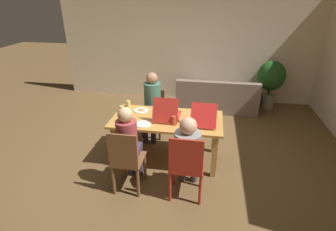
{
  "coord_description": "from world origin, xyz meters",
  "views": [
    {
      "loc": [
        0.64,
        -3.72,
        2.6
      ],
      "look_at": [
        0.0,
        0.1,
        0.77
      ],
      "focal_mm": 28.15,
      "sensor_mm": 36.0,
      "label": 1
    }
  ],
  "objects_px": {
    "drinking_glass_1": "(174,121)",
    "drinking_glass_2": "(122,120)",
    "potted_plant": "(271,78)",
    "drinking_glass_3": "(128,104)",
    "person_1": "(152,101)",
    "pizza_box_1": "(204,117)",
    "plate_0": "(143,124)",
    "pizza_box_0": "(167,114)",
    "chair_1": "(154,112)",
    "chair_2": "(126,160)",
    "couch": "(216,98)",
    "person_0": "(188,149)",
    "person_2": "(129,141)",
    "dining_table": "(167,124)",
    "drinking_glass_0": "(122,109)",
    "chair_0": "(186,165)",
    "plate_1": "(141,110)"
  },
  "relations": [
    {
      "from": "plate_1",
      "to": "pizza_box_1",
      "type": "bearing_deg",
      "value": -10.41
    },
    {
      "from": "drinking_glass_1",
      "to": "drinking_glass_2",
      "type": "xyz_separation_m",
      "value": [
        -0.78,
        -0.09,
        -0.01
      ]
    },
    {
      "from": "drinking_glass_0",
      "to": "couch",
      "type": "xyz_separation_m",
      "value": [
        1.6,
        2.15,
        -0.54
      ]
    },
    {
      "from": "chair_1",
      "to": "potted_plant",
      "type": "relative_size",
      "value": 0.75
    },
    {
      "from": "chair_1",
      "to": "chair_2",
      "type": "distance_m",
      "value": 1.74
    },
    {
      "from": "chair_2",
      "to": "person_0",
      "type": "bearing_deg",
      "value": 8.38
    },
    {
      "from": "pizza_box_0",
      "to": "pizza_box_1",
      "type": "bearing_deg",
      "value": -1.65
    },
    {
      "from": "drinking_glass_2",
      "to": "drinking_glass_3",
      "type": "xyz_separation_m",
      "value": [
        -0.11,
        0.66,
        -0.0
      ]
    },
    {
      "from": "drinking_glass_0",
      "to": "couch",
      "type": "distance_m",
      "value": 2.74
    },
    {
      "from": "chair_1",
      "to": "drinking_glass_3",
      "type": "distance_m",
      "value": 0.7
    },
    {
      "from": "person_0",
      "to": "pizza_box_0",
      "type": "height_order",
      "value": "person_0"
    },
    {
      "from": "chair_2",
      "to": "drinking_glass_0",
      "type": "xyz_separation_m",
      "value": [
        -0.37,
        1.0,
        0.3
      ]
    },
    {
      "from": "chair_0",
      "to": "drinking_glass_2",
      "type": "xyz_separation_m",
      "value": [
        -1.05,
        0.6,
        0.26
      ]
    },
    {
      "from": "chair_2",
      "to": "dining_table",
      "type": "bearing_deg",
      "value": 64.83
    },
    {
      "from": "chair_0",
      "to": "pizza_box_1",
      "type": "xyz_separation_m",
      "value": [
        0.17,
        0.93,
        0.26
      ]
    },
    {
      "from": "dining_table",
      "to": "potted_plant",
      "type": "bearing_deg",
      "value": 51.51
    },
    {
      "from": "drinking_glass_0",
      "to": "couch",
      "type": "height_order",
      "value": "drinking_glass_0"
    },
    {
      "from": "chair_1",
      "to": "drinking_glass_0",
      "type": "bearing_deg",
      "value": -116.67
    },
    {
      "from": "dining_table",
      "to": "chair_2",
      "type": "bearing_deg",
      "value": -115.17
    },
    {
      "from": "person_2",
      "to": "drinking_glass_2",
      "type": "relative_size",
      "value": 10.91
    },
    {
      "from": "plate_0",
      "to": "drinking_glass_0",
      "type": "relative_size",
      "value": 2.33
    },
    {
      "from": "plate_0",
      "to": "drinking_glass_3",
      "type": "distance_m",
      "value": 0.76
    },
    {
      "from": "dining_table",
      "to": "person_1",
      "type": "distance_m",
      "value": 0.84
    },
    {
      "from": "person_2",
      "to": "pizza_box_1",
      "type": "xyz_separation_m",
      "value": [
        0.99,
        0.76,
        0.08
      ]
    },
    {
      "from": "plate_0",
      "to": "couch",
      "type": "xyz_separation_m",
      "value": [
        1.14,
        2.54,
        -0.49
      ]
    },
    {
      "from": "pizza_box_1",
      "to": "plate_0",
      "type": "height_order",
      "value": "pizza_box_1"
    },
    {
      "from": "person_0",
      "to": "pizza_box_0",
      "type": "distance_m",
      "value": 0.91
    },
    {
      "from": "drinking_glass_2",
      "to": "drinking_glass_3",
      "type": "bearing_deg",
      "value": 99.22
    },
    {
      "from": "chair_1",
      "to": "person_2",
      "type": "bearing_deg",
      "value": -90.0
    },
    {
      "from": "drinking_glass_2",
      "to": "plate_1",
      "type": "bearing_deg",
      "value": 73.49
    },
    {
      "from": "pizza_box_0",
      "to": "pizza_box_1",
      "type": "height_order",
      "value": "pizza_box_0"
    },
    {
      "from": "chair_0",
      "to": "drinking_glass_0",
      "type": "bearing_deg",
      "value": 139.31
    },
    {
      "from": "drinking_glass_1",
      "to": "drinking_glass_3",
      "type": "relative_size",
      "value": 1.31
    },
    {
      "from": "drinking_glass_1",
      "to": "potted_plant",
      "type": "height_order",
      "value": "potted_plant"
    },
    {
      "from": "couch",
      "to": "pizza_box_1",
      "type": "bearing_deg",
      "value": -96.04
    },
    {
      "from": "person_1",
      "to": "drinking_glass_3",
      "type": "xyz_separation_m",
      "value": [
        -0.33,
        -0.37,
        0.08
      ]
    },
    {
      "from": "chair_1",
      "to": "plate_0",
      "type": "xyz_separation_m",
      "value": [
        0.09,
        -1.13,
        0.31
      ]
    },
    {
      "from": "person_0",
      "to": "potted_plant",
      "type": "relative_size",
      "value": 1.03
    },
    {
      "from": "person_2",
      "to": "person_1",
      "type": "bearing_deg",
      "value": 90.0
    },
    {
      "from": "chair_1",
      "to": "couch",
      "type": "bearing_deg",
      "value": 48.96
    },
    {
      "from": "chair_2",
      "to": "drinking_glass_1",
      "type": "relative_size",
      "value": 6.83
    },
    {
      "from": "person_1",
      "to": "person_2",
      "type": "xyz_separation_m",
      "value": [
        0.0,
        -1.45,
        -0.01
      ]
    },
    {
      "from": "drinking_glass_0",
      "to": "drinking_glass_1",
      "type": "height_order",
      "value": "drinking_glass_1"
    },
    {
      "from": "chair_1",
      "to": "drinking_glass_1",
      "type": "relative_size",
      "value": 6.06
    },
    {
      "from": "plate_1",
      "to": "chair_2",
      "type": "bearing_deg",
      "value": -86.32
    },
    {
      "from": "chair_1",
      "to": "drinking_glass_2",
      "type": "distance_m",
      "value": 1.24
    },
    {
      "from": "couch",
      "to": "chair_2",
      "type": "bearing_deg",
      "value": -111.29
    },
    {
      "from": "person_1",
      "to": "pizza_box_0",
      "type": "height_order",
      "value": "person_1"
    },
    {
      "from": "chair_1",
      "to": "drinking_glass_1",
      "type": "xyz_separation_m",
      "value": [
        0.55,
        -1.07,
        0.37
      ]
    },
    {
      "from": "pizza_box_1",
      "to": "potted_plant",
      "type": "xyz_separation_m",
      "value": [
        1.47,
        2.55,
        -0.08
      ]
    }
  ]
}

